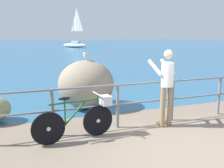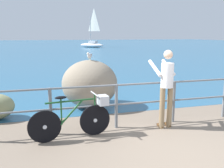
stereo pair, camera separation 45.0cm
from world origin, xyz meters
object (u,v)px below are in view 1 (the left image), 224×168
(breakwater_boulder_main, at_px, (86,84))
(sailboat, at_px, (75,43))
(bicycle, at_px, (81,117))
(seagull, at_px, (86,55))
(person_at_railing, at_px, (166,84))

(breakwater_boulder_main, relative_size, sailboat, 0.26)
(bicycle, bearing_deg, sailboat, 72.14)
(bicycle, xyz_separation_m, seagull, (0.66, 2.19, 1.06))
(person_at_railing, xyz_separation_m, seagull, (-1.35, 2.14, 0.53))
(bicycle, height_order, person_at_railing, person_at_railing)
(seagull, height_order, sailboat, sailboat)
(person_at_railing, xyz_separation_m, breakwater_boulder_main, (-1.36, 2.12, -0.30))
(bicycle, xyz_separation_m, breakwater_boulder_main, (0.65, 2.17, 0.23))
(bicycle, bearing_deg, person_at_railing, -5.09)
(bicycle, relative_size, sailboat, 0.27)
(seagull, xyz_separation_m, sailboat, (6.37, 33.21, -0.81))
(seagull, relative_size, sailboat, 0.05)
(bicycle, relative_size, seagull, 5.23)
(breakwater_boulder_main, bearing_deg, seagull, 56.54)
(bicycle, distance_m, person_at_railing, 2.08)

